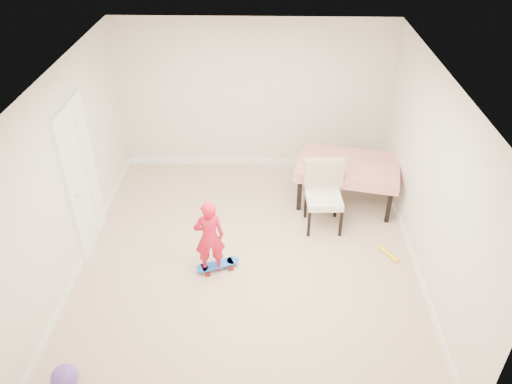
{
  "coord_description": "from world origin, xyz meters",
  "views": [
    {
      "loc": [
        0.24,
        -5.21,
        4.59
      ],
      "look_at": [
        0.1,
        0.2,
        0.95
      ],
      "focal_mm": 35.0,
      "sensor_mm": 36.0,
      "label": 1
    }
  ],
  "objects_px": {
    "dining_chair": "(324,198)",
    "balloon": "(65,378)",
    "dining_table": "(346,182)",
    "skateboard": "(218,266)",
    "child": "(209,239)"
  },
  "relations": [
    {
      "from": "skateboard",
      "to": "child",
      "type": "relative_size",
      "value": 0.54
    },
    {
      "from": "child",
      "to": "balloon",
      "type": "bearing_deg",
      "value": 41.59
    },
    {
      "from": "skateboard",
      "to": "dining_chair",
      "type": "bearing_deg",
      "value": 11.6
    },
    {
      "from": "dining_table",
      "to": "child",
      "type": "relative_size",
      "value": 1.42
    },
    {
      "from": "dining_table",
      "to": "skateboard",
      "type": "relative_size",
      "value": 2.61
    },
    {
      "from": "dining_table",
      "to": "skateboard",
      "type": "distance_m",
      "value": 2.52
    },
    {
      "from": "dining_table",
      "to": "balloon",
      "type": "bearing_deg",
      "value": -121.44
    },
    {
      "from": "skateboard",
      "to": "balloon",
      "type": "height_order",
      "value": "balloon"
    },
    {
      "from": "dining_chair",
      "to": "balloon",
      "type": "height_order",
      "value": "dining_chair"
    },
    {
      "from": "dining_chair",
      "to": "child",
      "type": "bearing_deg",
      "value": -149.73
    },
    {
      "from": "dining_table",
      "to": "dining_chair",
      "type": "bearing_deg",
      "value": -109.93
    },
    {
      "from": "dining_table",
      "to": "skateboard",
      "type": "xyz_separation_m",
      "value": [
        -1.89,
        -1.64,
        -0.31
      ]
    },
    {
      "from": "dining_chair",
      "to": "balloon",
      "type": "bearing_deg",
      "value": -138.61
    },
    {
      "from": "dining_table",
      "to": "balloon",
      "type": "distance_m",
      "value": 4.78
    },
    {
      "from": "balloon",
      "to": "dining_chair",
      "type": "bearing_deg",
      "value": 44.2
    }
  ]
}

